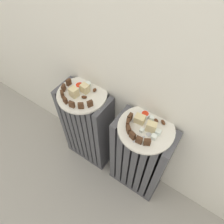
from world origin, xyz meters
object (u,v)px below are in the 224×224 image
radiator_left (88,128)px  jam_bowl_right (145,115)px  plate_right (146,128)px  plate_left (82,94)px  fork (144,137)px  jam_bowl_left (80,86)px  radiator_right (139,159)px

radiator_left → jam_bowl_right: 0.49m
plate_right → radiator_left: bearing=-180.0°
plate_left → fork: size_ratio=2.92×
plate_right → fork: 0.05m
plate_right → jam_bowl_right: bearing=125.5°
jam_bowl_left → plate_left: bearing=-36.4°
jam_bowl_left → jam_bowl_right: 0.38m
radiator_left → radiator_right: 0.38m
plate_right → jam_bowl_right: size_ratio=6.59×
fork → radiator_left: bearing=172.8°
jam_bowl_left → jam_bowl_right: same height
plate_right → jam_bowl_left: 0.42m
radiator_right → plate_right: 0.32m
plate_left → jam_bowl_right: size_ratio=6.59×
plate_right → plate_left: bearing=180.0°
radiator_right → jam_bowl_left: bearing=176.5°
radiator_left → jam_bowl_left: jam_bowl_left is taller
radiator_right → fork: size_ratio=6.86×
plate_right → jam_bowl_left: (-0.42, 0.03, 0.02)m
jam_bowl_left → fork: size_ratio=0.52×
jam_bowl_left → fork: 0.44m
jam_bowl_right → radiator_right: bearing=-54.5°
radiator_right → plate_left: bearing=-180.0°
radiator_left → jam_bowl_right: size_ratio=15.46×
plate_left → jam_bowl_left: jam_bowl_left is taller
radiator_right → plate_right: (-0.00, -0.00, 0.32)m
plate_right → jam_bowl_left: jam_bowl_left is taller
plate_right → fork: (0.01, -0.05, 0.01)m
radiator_left → plate_right: (0.38, 0.00, 0.32)m
radiator_right → jam_bowl_right: jam_bowl_right is taller
plate_left → plate_right: (0.38, 0.00, 0.00)m
plate_right → jam_bowl_right: 0.07m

